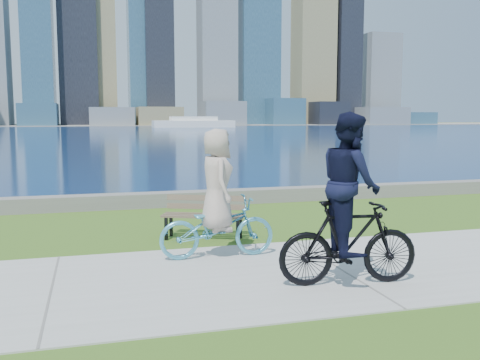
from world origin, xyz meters
name	(u,v)px	position (x,y,z in m)	size (l,w,h in m)	color
ground	(338,269)	(0.00, 0.00, 0.00)	(320.00, 320.00, 0.00)	#365A17
concrete_path	(338,269)	(0.00, 0.00, 0.01)	(80.00, 3.50, 0.02)	#A8A9A4
seawall	(232,197)	(0.00, 6.20, 0.17)	(90.00, 0.50, 0.35)	slate
bay_water	(116,132)	(0.00, 72.00, 0.00)	(320.00, 131.00, 0.01)	navy
far_shore	(106,125)	(0.00, 130.00, 0.06)	(320.00, 30.00, 0.12)	gray
city_skyline	(85,25)	(-4.21, 129.12, 23.90)	(178.85, 22.14, 76.00)	black
ferry_far	(193,123)	(16.09, 97.98, 0.90)	(15.98, 4.57, 2.17)	white
park_bench	(204,213)	(-1.49, 2.50, 0.47)	(1.58, 1.07, 0.77)	black
cyclist_woman	(217,210)	(-1.58, 1.07, 0.77)	(0.64, 1.83, 2.03)	#51A9C6
cyclist_man	(349,213)	(-0.22, -0.73, 0.98)	(0.79, 1.92, 2.27)	black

